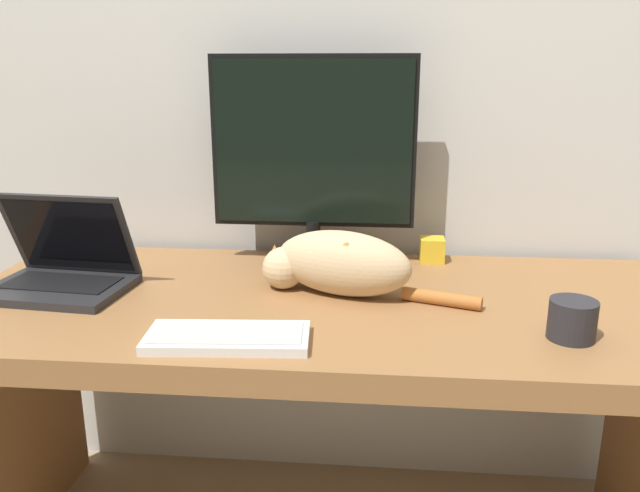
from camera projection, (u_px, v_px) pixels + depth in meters
wall_back at (338, 63)px, 1.77m from camera, size 6.40×0.06×2.60m
desk at (324, 352)px, 1.54m from camera, size 1.77×0.77×0.76m
monitor at (313, 154)px, 1.69m from camera, size 0.56×0.17×0.57m
laptop at (62, 271)px, 1.54m from camera, size 0.35×0.27×0.24m
external_keyboard at (228, 337)px, 1.25m from camera, size 0.33×0.16×0.02m
cat at (337, 263)px, 1.50m from camera, size 0.53×0.24×0.16m
coffee_mug at (572, 320)px, 1.26m from camera, size 0.10×0.10×0.08m
small_toy at (432, 250)px, 1.77m from camera, size 0.07×0.07×0.07m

